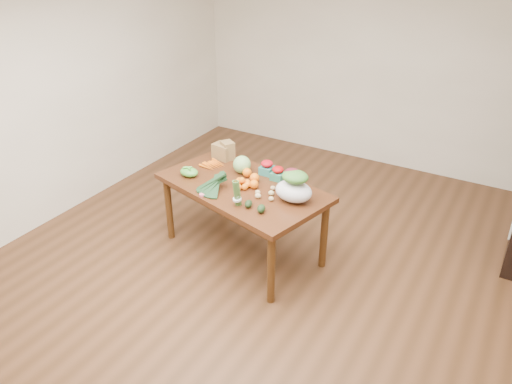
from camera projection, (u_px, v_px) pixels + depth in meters
The scene contains 23 objects.
floor at pixel (259, 274), 4.72m from camera, with size 6.00×6.00×0.00m, color #56341D.
room_walls at pixel (259, 142), 4.07m from camera, with size 5.02×6.02×2.70m.
dining_table at pixel (243, 219), 4.88m from camera, with size 1.59×0.89×0.75m, color #482410.
paper_bag at pixel (223, 150), 5.18m from camera, with size 0.27×0.23×0.19m, color olive, non-canonical shape.
cabbage at pixel (242, 165), 4.88m from camera, with size 0.18×0.18×0.18m, color #90BC6D.
strawberry_basket_a at pixel (267, 169), 4.87m from camera, with size 0.12×0.12×0.11m, color red, non-canonical shape.
strawberry_basket_b at pixel (278, 174), 4.77m from camera, with size 0.12×0.12×0.11m, color #AE0B0C, non-canonical shape.
orange_a at pixel (247, 173), 4.83m from camera, with size 0.09×0.09×0.09m, color orange.
orange_b at pixel (255, 178), 4.73m from camera, with size 0.09×0.09×0.09m, color #E3580D.
orange_c at pixel (254, 184), 4.62m from camera, with size 0.09×0.09×0.09m, color orange.
mandarin_cluster at pixel (242, 182), 4.65m from camera, with size 0.18×0.18×0.10m, color #F85A0F, non-canonical shape.
carrots at pixel (213, 165), 5.05m from camera, with size 0.22×0.22×0.03m, color orange, non-canonical shape.
snap_pea_bag at pixel (189, 172), 4.84m from camera, with size 0.19×0.14×0.09m, color green.
kale_bunch at pixel (210, 184), 4.53m from camera, with size 0.32×0.40×0.16m, color black, non-canonical shape.
asparagus_bundle at pixel (237, 193), 4.30m from camera, with size 0.08×0.08×0.25m, color #53833C, non-canonical shape.
potato_a at pixel (258, 192), 4.53m from camera, with size 0.05×0.04×0.04m, color tan.
potato_b at pixel (258, 196), 4.46m from camera, with size 0.06×0.05×0.05m, color #D6C47B.
potato_c at pixel (271, 193), 4.51m from camera, with size 0.06×0.05×0.05m, color tan.
potato_d at pixel (273, 188), 4.60m from camera, with size 0.05×0.04×0.04m, color tan.
potato_e at pixel (271, 199), 4.42m from camera, with size 0.05×0.04×0.04m, color tan.
avocado_a at pixel (248, 204), 4.32m from camera, with size 0.06×0.09×0.06m, color black.
avocado_b at pixel (261, 209), 4.25m from camera, with size 0.07×0.10×0.07m, color black.
salad_bag at pixel (294, 187), 4.38m from camera, with size 0.34×0.26×0.26m, color silver, non-canonical shape.
Camera 1 is at (1.88, -3.26, 2.95)m, focal length 35.00 mm.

